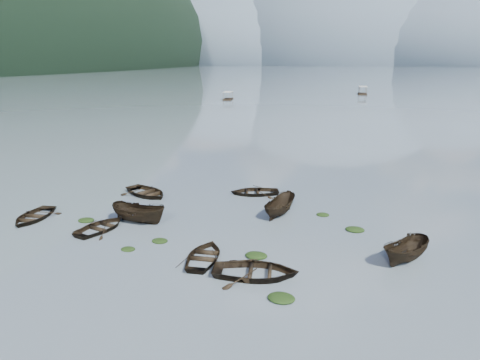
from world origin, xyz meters
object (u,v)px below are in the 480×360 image
(pontoon_left, at_px, (228,100))
(rowboat_3, at_px, (205,259))
(pontoon_centre, at_px, (362,94))
(rowboat_0, at_px, (34,219))

(pontoon_left, bearing_deg, rowboat_3, -81.85)
(pontoon_centre, bearing_deg, rowboat_3, -97.19)
(pontoon_left, xyz_separation_m, pontoon_centre, (35.31, 29.50, 0.00))
(rowboat_3, bearing_deg, pontoon_centre, -98.47)
(rowboat_0, relative_size, pontoon_left, 0.73)
(rowboat_3, xyz_separation_m, pontoon_centre, (6.05, 122.92, 0.00))
(rowboat_0, bearing_deg, rowboat_3, -17.51)
(pontoon_left, bearing_deg, pontoon_centre, 30.64)
(pontoon_left, relative_size, pontoon_centre, 0.86)
(rowboat_3, xyz_separation_m, pontoon_left, (-29.26, 93.42, 0.00))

